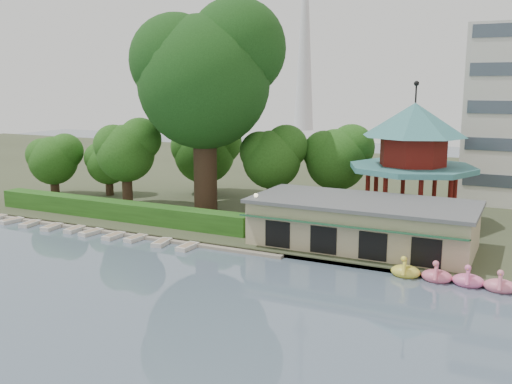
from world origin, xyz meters
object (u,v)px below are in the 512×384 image
Objects in this scene: pavilion at (413,151)px; big_tree at (206,71)px; boathouse at (362,223)px; dock at (119,232)px.

big_tree is (-20.81, -3.78, 7.65)m from pavilion.
pavilion is (2.00, 10.03, 5.11)m from boathouse.
pavilion is 0.60× the size of big_tree.
boathouse is at bearing 12.24° from dock.
big_tree is at bearing -169.72° from pavilion.
pavilion is 22.49m from big_tree.
dock is at bearing -148.34° from pavilion.
boathouse is 1.38× the size of pavilion.
boathouse is 0.83× the size of big_tree.
boathouse is at bearing -101.28° from pavilion.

